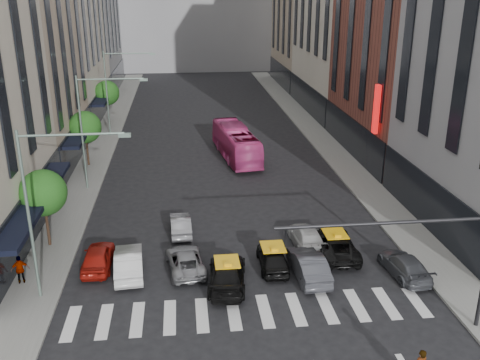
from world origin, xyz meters
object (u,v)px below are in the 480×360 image
object	(u,v)px
taxi_center	(273,258)
streetlamp_mid	(93,118)
car_white_front	(129,262)
car_red	(98,257)
bus	(236,143)
streetlamp_far	(115,82)
streetlamp_near	(46,193)
taxi_left	(227,274)
pedestrian_far	(20,269)

from	to	relation	value
taxi_center	streetlamp_mid	bearing A→B (deg)	-49.03
car_white_front	car_red	bearing A→B (deg)	-30.90
car_red	car_white_front	size ratio (longest dim) A/B	0.92
bus	streetlamp_far	bearing A→B (deg)	-44.50
streetlamp_near	taxi_left	distance (m)	10.35
streetlamp_near	car_white_front	world-z (taller)	streetlamp_near
car_white_front	pedestrian_far	bearing A→B (deg)	1.37
streetlamp_mid	bus	xyz separation A→B (m)	(11.83, 7.00, -4.41)
streetlamp_mid	pedestrian_far	world-z (taller)	streetlamp_mid
streetlamp_mid	streetlamp_far	bearing A→B (deg)	90.00
streetlamp_far	taxi_left	xyz separation A→B (m)	(8.96, -31.80, -5.19)
streetlamp_mid	car_white_front	world-z (taller)	streetlamp_mid
pedestrian_far	car_red	bearing A→B (deg)	-172.03
car_white_front	bus	world-z (taller)	bus
streetlamp_near	bus	xyz separation A→B (m)	(11.83, 23.00, -4.41)
bus	streetlamp_mid	bearing A→B (deg)	23.37
streetlamp_mid	car_red	xyz separation A→B (m)	(1.66, -13.02, -5.21)
streetlamp_far	bus	size ratio (longest dim) A/B	0.84
car_white_front	bus	distance (m)	22.54
streetlamp_near	taxi_center	size ratio (longest dim) A/B	2.28
streetlamp_near	car_red	distance (m)	6.23
streetlamp_near	bus	world-z (taller)	streetlamp_near
car_white_front	pedestrian_far	xyz separation A→B (m)	(-5.76, -0.62, 0.24)
streetlamp_far	bus	distance (m)	15.51
bus	pedestrian_far	world-z (taller)	bus
streetlamp_mid	taxi_left	distance (m)	18.89
streetlamp_near	pedestrian_far	world-z (taller)	streetlamp_near
streetlamp_near	bus	size ratio (longest dim) A/B	0.84
car_red	streetlamp_far	bearing A→B (deg)	-86.09
streetlamp_near	pedestrian_far	size ratio (longest dim) A/B	5.51
car_white_front	taxi_left	size ratio (longest dim) A/B	0.90
taxi_center	pedestrian_far	bearing A→B (deg)	2.71
car_red	taxi_left	size ratio (longest dim) A/B	0.83
bus	pedestrian_far	size ratio (longest dim) A/B	6.56
streetlamp_far	pedestrian_far	world-z (taller)	streetlamp_far
taxi_center	bus	size ratio (longest dim) A/B	0.37
bus	streetlamp_near	bearing A→B (deg)	55.53
streetlamp_mid	bus	distance (m)	14.44
car_white_front	streetlamp_mid	bearing A→B (deg)	-80.64
streetlamp_near	pedestrian_far	distance (m)	5.62
car_white_front	streetlamp_near	bearing A→B (deg)	25.93
car_red	pedestrian_far	distance (m)	4.22
streetlamp_mid	bus	bearing A→B (deg)	30.61
car_red	car_white_front	world-z (taller)	car_white_front
taxi_left	taxi_center	distance (m)	3.23
streetlamp_mid	pedestrian_far	xyz separation A→B (m)	(-2.26, -14.54, -4.94)
car_red	taxi_center	xyz separation A→B (m)	(10.10, -1.18, -0.02)
taxi_left	bus	world-z (taller)	bus
streetlamp_mid	taxi_left	bearing A→B (deg)	-60.45
streetlamp_far	taxi_left	distance (m)	33.44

